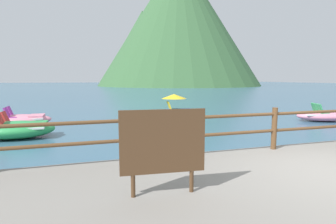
# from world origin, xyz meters

# --- Properties ---
(ground_plane) EXTENTS (200.00, 200.00, 0.00)m
(ground_plane) POSITION_xyz_m (0.00, 40.00, 0.00)
(ground_plane) COLOR #38607A
(dock_railing) EXTENTS (23.92, 0.12, 0.95)m
(dock_railing) POSITION_xyz_m (0.00, 1.55, 0.99)
(dock_railing) COLOR brown
(dock_railing) RESTS_ON promenade_dock
(sign_board) EXTENTS (1.18, 0.15, 1.19)m
(sign_board) POSITION_xyz_m (-3.10, -0.07, 1.13)
(sign_board) COLOR silver
(sign_board) RESTS_ON promenade_dock
(pedal_boat_0) EXTENTS (2.34, 1.69, 1.24)m
(pedal_boat_0) POSITION_xyz_m (0.29, 9.18, 0.42)
(pedal_boat_0) COLOR blue
(pedal_boat_0) RESTS_ON ground
(pedal_boat_1) EXTENTS (2.56, 1.26, 0.83)m
(pedal_boat_1) POSITION_xyz_m (-6.68, 9.27, 0.26)
(pedal_boat_1) COLOR pink
(pedal_boat_1) RESTS_ON ground
(pedal_boat_2) EXTENTS (2.52, 1.47, 0.90)m
(pedal_boat_2) POSITION_xyz_m (-6.27, 6.60, 0.31)
(pedal_boat_2) COLOR green
(pedal_boat_2) RESTS_ON ground
(pedal_boat_4) EXTENTS (2.81, 1.96, 0.84)m
(pedal_boat_4) POSITION_xyz_m (6.75, 6.42, 0.26)
(pedal_boat_4) COLOR pink
(pedal_boat_4) RESTS_ON ground
(cliff_headland) EXTENTS (44.81, 44.81, 35.49)m
(cliff_headland) POSITION_xyz_m (20.86, 71.38, 16.66)
(cliff_headland) COLOR #386038
(cliff_headland) RESTS_ON ground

